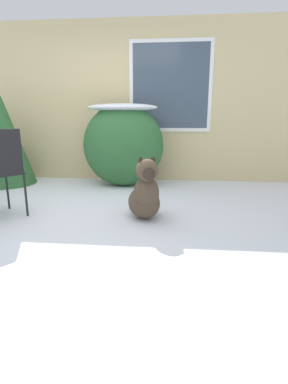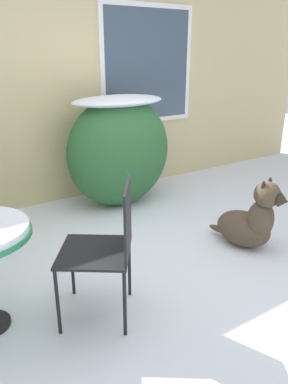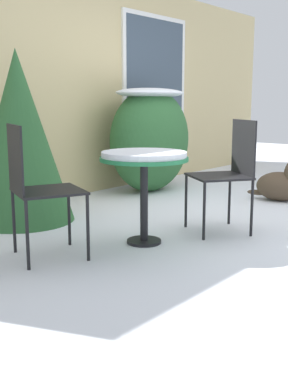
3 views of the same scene
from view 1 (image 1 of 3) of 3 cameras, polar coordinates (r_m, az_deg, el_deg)
The scene contains 5 objects.
ground_plane at distance 3.49m, azimuth -13.61°, elevation -4.69°, with size 16.00×16.00×0.00m, color white.
house_wall at distance 5.42m, azimuth -5.94°, elevation 16.66°, with size 8.00×0.10×2.66m.
shrub_left at distance 4.84m, azimuth -4.01°, elevation 9.21°, with size 1.29×0.74×1.30m.
evergreen_bush at distance 5.50m, azimuth -25.59°, elevation 9.75°, with size 0.99×0.99×1.62m.
dog at distance 3.28m, azimuth 0.18°, elevation -0.77°, with size 0.48×0.76×0.71m.
Camera 1 is at (1.12, -3.12, 1.11)m, focal length 28.00 mm.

